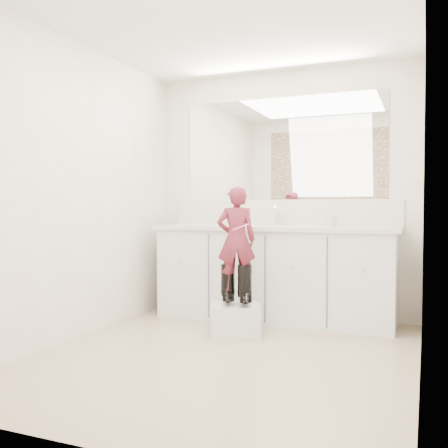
% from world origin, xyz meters
% --- Properties ---
extents(floor, '(3.00, 3.00, 0.00)m').
position_xyz_m(floor, '(0.00, 0.00, 0.00)').
color(floor, '#8E785D').
rests_on(floor, ground).
extents(ceiling, '(3.00, 3.00, 0.00)m').
position_xyz_m(ceiling, '(0.00, 0.00, 2.40)').
color(ceiling, white).
rests_on(ceiling, wall_back).
extents(wall_back, '(2.60, 0.00, 2.60)m').
position_xyz_m(wall_back, '(0.00, 1.50, 1.20)').
color(wall_back, beige).
rests_on(wall_back, floor).
extents(wall_front, '(2.60, 0.00, 2.60)m').
position_xyz_m(wall_front, '(0.00, -1.50, 1.20)').
color(wall_front, beige).
rests_on(wall_front, floor).
extents(wall_left, '(0.00, 3.00, 3.00)m').
position_xyz_m(wall_left, '(-1.30, 0.00, 1.20)').
color(wall_left, beige).
rests_on(wall_left, floor).
extents(wall_right, '(0.00, 3.00, 3.00)m').
position_xyz_m(wall_right, '(1.30, 0.00, 1.20)').
color(wall_right, beige).
rests_on(wall_right, floor).
extents(vanity_cabinet, '(2.20, 0.55, 0.85)m').
position_xyz_m(vanity_cabinet, '(0.00, 1.23, 0.42)').
color(vanity_cabinet, silver).
rests_on(vanity_cabinet, floor).
extents(countertop, '(2.28, 0.58, 0.04)m').
position_xyz_m(countertop, '(0.00, 1.21, 0.87)').
color(countertop, beige).
rests_on(countertop, vanity_cabinet).
extents(backsplash, '(2.28, 0.03, 0.25)m').
position_xyz_m(backsplash, '(0.00, 1.49, 1.02)').
color(backsplash, beige).
rests_on(backsplash, countertop).
extents(mirror, '(2.00, 0.02, 1.00)m').
position_xyz_m(mirror, '(0.00, 1.49, 1.64)').
color(mirror, white).
rests_on(mirror, wall_back).
extents(dot_panel, '(2.00, 0.01, 1.20)m').
position_xyz_m(dot_panel, '(0.00, -1.49, 1.65)').
color(dot_panel, '#472819').
rests_on(dot_panel, wall_front).
extents(faucet, '(0.08, 0.08, 0.10)m').
position_xyz_m(faucet, '(0.00, 1.38, 0.94)').
color(faucet, silver).
rests_on(faucet, countertop).
extents(cup, '(0.14, 0.14, 0.11)m').
position_xyz_m(cup, '(0.52, 1.30, 0.94)').
color(cup, beige).
rests_on(cup, countertop).
extents(soap_bottle, '(0.08, 0.08, 0.16)m').
position_xyz_m(soap_bottle, '(-0.43, 1.28, 0.97)').
color(soap_bottle, beige).
rests_on(soap_bottle, countertop).
extents(step_stool, '(0.50, 0.46, 0.26)m').
position_xyz_m(step_stool, '(-0.14, 0.57, 0.13)').
color(step_stool, silver).
rests_on(step_stool, floor).
extents(boot_left, '(0.20, 0.25, 0.33)m').
position_xyz_m(boot_left, '(-0.22, 0.59, 0.42)').
color(boot_left, black).
rests_on(boot_left, step_stool).
extents(boot_right, '(0.20, 0.25, 0.33)m').
position_xyz_m(boot_right, '(-0.07, 0.59, 0.42)').
color(boot_right, black).
rests_on(boot_right, step_stool).
extents(toddler, '(0.38, 0.32, 0.88)m').
position_xyz_m(toddler, '(-0.14, 0.59, 0.80)').
color(toddler, '#B1364A').
rests_on(toddler, step_stool).
extents(toothbrush, '(0.13, 0.06, 0.06)m').
position_xyz_m(toothbrush, '(-0.07, 0.51, 0.91)').
color(toothbrush, pink).
rests_on(toothbrush, toddler).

